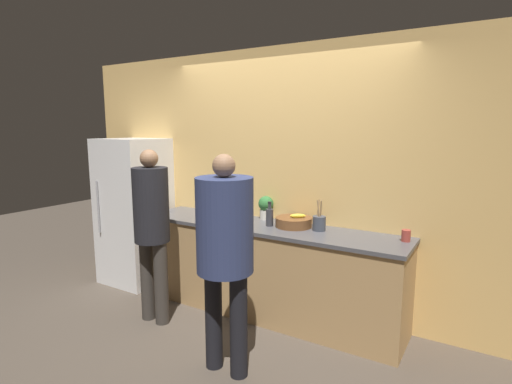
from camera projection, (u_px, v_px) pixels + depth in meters
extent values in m
plane|color=#4C4238|center=(248.00, 327.00, 3.68)|extent=(14.00, 14.00, 0.00)
cube|color=#E0B266|center=(282.00, 180.00, 4.03)|extent=(5.20, 0.06, 2.60)
cube|color=tan|center=(267.00, 271.00, 3.91)|extent=(2.65, 0.60, 0.86)
cube|color=#4C4C51|center=(267.00, 227.00, 3.84)|extent=(2.68, 0.63, 0.03)
cube|color=white|center=(135.00, 211.00, 4.71)|extent=(0.68, 0.66, 1.69)
cylinder|color=#99999E|center=(98.00, 207.00, 4.51)|extent=(0.02, 0.02, 0.59)
cylinder|color=#38332D|center=(148.00, 279.00, 3.79)|extent=(0.13, 0.13, 0.78)
cylinder|color=#38332D|center=(161.00, 283.00, 3.70)|extent=(0.13, 0.13, 0.78)
cylinder|color=black|center=(151.00, 205.00, 3.63)|extent=(0.32, 0.32, 0.68)
sphere|color=#936B4C|center=(149.00, 158.00, 3.56)|extent=(0.16, 0.16, 0.16)
cylinder|color=black|center=(214.00, 318.00, 3.02)|extent=(0.13, 0.13, 0.79)
cylinder|color=black|center=(239.00, 326.00, 2.90)|extent=(0.13, 0.13, 0.79)
cylinder|color=navy|center=(225.00, 225.00, 2.84)|extent=(0.41, 0.41, 0.69)
sphere|color=#936B4C|center=(224.00, 166.00, 2.77)|extent=(0.16, 0.16, 0.16)
cylinder|color=brown|center=(294.00, 222.00, 3.76)|extent=(0.34, 0.34, 0.09)
ellipsoid|color=yellow|center=(298.00, 216.00, 3.73)|extent=(0.15, 0.12, 0.04)
cylinder|color=#3D424C|center=(319.00, 223.00, 3.62)|extent=(0.12, 0.12, 0.13)
cylinder|color=#99754C|center=(318.00, 212.00, 3.61)|extent=(0.01, 0.05, 0.23)
cylinder|color=#99754C|center=(321.00, 212.00, 3.60)|extent=(0.03, 0.04, 0.23)
cylinder|color=#99754C|center=(319.00, 213.00, 3.59)|extent=(0.05, 0.01, 0.23)
cylinder|color=#333338|center=(270.00, 217.00, 3.79)|extent=(0.07, 0.07, 0.16)
cylinder|color=#333338|center=(270.00, 206.00, 3.77)|extent=(0.03, 0.03, 0.05)
cylinder|color=black|center=(270.00, 203.00, 3.76)|extent=(0.04, 0.04, 0.02)
cylinder|color=#236033|center=(219.00, 212.00, 4.17)|extent=(0.08, 0.08, 0.11)
cylinder|color=#236033|center=(219.00, 205.00, 4.16)|extent=(0.04, 0.04, 0.03)
cylinder|color=black|center=(219.00, 203.00, 4.15)|extent=(0.04, 0.04, 0.01)
cylinder|color=#A33D33|center=(406.00, 236.00, 3.27)|extent=(0.07, 0.07, 0.10)
cylinder|color=beige|center=(266.00, 215.00, 4.07)|extent=(0.12, 0.12, 0.10)
sphere|color=#2D6B33|center=(266.00, 204.00, 4.05)|extent=(0.15, 0.15, 0.15)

